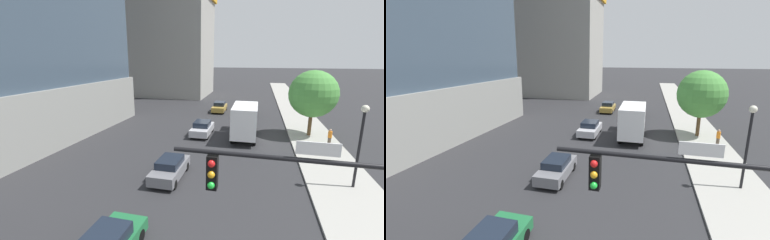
% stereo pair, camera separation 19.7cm
% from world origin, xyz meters
% --- Properties ---
extents(sidewalk, '(4.43, 120.00, 0.15)m').
position_xyz_m(sidewalk, '(9.00, 20.00, 0.07)').
color(sidewalk, '#9E9B93').
rests_on(sidewalk, ground).
extents(construction_building, '(16.08, 26.28, 30.54)m').
position_xyz_m(construction_building, '(-14.64, 49.45, 12.56)').
color(construction_building, '#9E9B93').
rests_on(construction_building, ground).
extents(traffic_light_pole, '(6.21, 0.48, 5.93)m').
position_xyz_m(traffic_light_pole, '(4.99, 1.99, 4.18)').
color(traffic_light_pole, black).
rests_on(traffic_light_pole, sidewalk).
extents(street_lamp, '(0.44, 0.44, 5.20)m').
position_xyz_m(street_lamp, '(9.54, 11.83, 3.61)').
color(street_lamp, black).
rests_on(street_lamp, sidewalk).
extents(street_tree, '(4.73, 4.73, 6.68)m').
position_xyz_m(street_tree, '(8.77, 23.08, 4.45)').
color(street_tree, brown).
rests_on(street_tree, sidewalk).
extents(car_gold, '(1.81, 4.37, 1.50)m').
position_xyz_m(car_gold, '(-2.08, 33.23, 0.74)').
color(car_gold, '#AD8938').
rests_on(car_gold, ground).
extents(car_black, '(1.79, 4.05, 1.37)m').
position_xyz_m(car_black, '(2.31, 31.68, 0.71)').
color(car_black, black).
rests_on(car_black, ground).
extents(car_gray, '(1.74, 4.20, 1.42)m').
position_xyz_m(car_gray, '(-2.08, 10.49, 0.71)').
color(car_gray, slate).
rests_on(car_gray, ground).
extents(car_silver, '(1.85, 4.28, 1.50)m').
position_xyz_m(car_silver, '(-2.08, 20.88, 0.75)').
color(car_silver, '#B7B7BC').
rests_on(car_silver, ground).
extents(box_truck, '(2.34, 7.49, 3.50)m').
position_xyz_m(box_truck, '(2.31, 21.08, 1.93)').
color(box_truck, silver).
rests_on(box_truck, ground).
extents(pedestrian_orange_shirt, '(0.34, 0.34, 1.59)m').
position_xyz_m(pedestrian_orange_shirt, '(9.98, 19.95, 0.95)').
color(pedestrian_orange_shirt, brown).
rests_on(pedestrian_orange_shirt, sidewalk).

